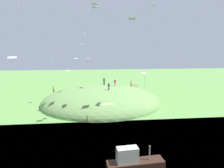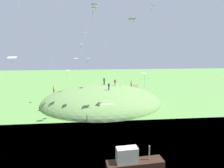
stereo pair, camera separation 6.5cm
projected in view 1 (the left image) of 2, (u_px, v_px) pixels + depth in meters
The scene contains 25 objects.
ground_plane at pixel (106, 115), 37.18m from camera, with size 160.00×160.00×0.00m, color #5B8E44.
grass_hill at pixel (101, 103), 45.46m from camera, with size 24.84×26.96×7.72m, color #678F4E.
dirt_path at pixel (133, 90), 59.82m from camera, with size 17.48×1.80×0.04m, color brown.
boat_on_lake at pixel (134, 164), 19.79m from camera, with size 1.94×5.89×2.78m.
person_near_shore at pixel (104, 80), 46.57m from camera, with size 0.62×0.62×1.77m.
person_with_child at pixel (131, 83), 51.36m from camera, with size 0.46×0.46×1.64m.
person_on_hilltop at pixel (115, 82), 45.81m from camera, with size 0.53×0.53×1.60m.
person_walking_path at pixel (54, 88), 45.66m from camera, with size 0.67×0.67×1.63m.
person_watching_kites at pixel (109, 86), 41.40m from camera, with size 0.58×0.58×1.57m.
kite_0 at pixel (85, 33), 45.36m from camera, with size 1.20×1.05×1.39m.
kite_1 at pixel (88, 59), 34.35m from camera, with size 1.02×0.78×1.66m.
kite_2 at pixel (133, 19), 31.86m from camera, with size 0.85×1.20×1.52m.
kite_3 at pixel (76, 59), 42.50m from camera, with size 1.03×1.18×2.01m.
kite_4 at pixel (68, 71), 36.82m from camera, with size 1.17×0.87×1.37m.
kite_5 at pixel (12, 58), 28.16m from camera, with size 0.93×1.26×1.91m.
kite_6 at pixel (81, 45), 32.37m from camera, with size 0.82×0.77×2.09m.
kite_7 at pixel (82, 23), 36.31m from camera, with size 1.08×0.85×1.33m.
kite_8 at pixel (95, 5), 23.36m from camera, with size 0.93×0.95×1.53m.
kite_9 at pixel (51, 58), 43.42m from camera, with size 0.88×0.73×1.78m.
kite_10 at pixel (144, 74), 28.03m from camera, with size 1.27×1.11×2.10m.
kite_11 at pixel (147, 37), 44.13m from camera, with size 0.70×0.55×1.67m.
kite_12 at pixel (152, 6), 32.02m from camera, with size 1.28×1.10×2.17m.
kite_13 at pixel (104, 43), 42.15m from camera, with size 1.28×1.10×1.86m.
kite_14 at pixel (95, 8), 30.17m from camera, with size 1.03×1.17×2.04m.
mooring_post at pixel (87, 119), 33.15m from camera, with size 0.14×0.14×1.30m, color brown.
Camera 1 is at (-35.47, 2.37, 12.39)m, focal length 31.68 mm.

